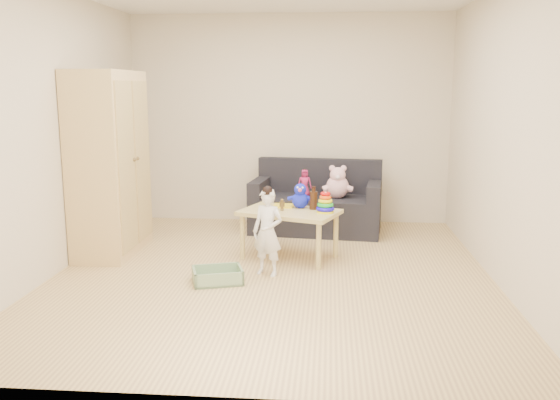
# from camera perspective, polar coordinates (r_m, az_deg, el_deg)

# --- Properties ---
(room) EXTENTS (4.50, 4.50, 4.50)m
(room) POSITION_cam_1_polar(r_m,az_deg,el_deg) (5.30, -0.77, 6.42)
(room) COLOR #D6B473
(room) RESTS_ON ground
(wardrobe) EXTENTS (0.52, 1.04, 1.87)m
(wardrobe) POSITION_cam_1_polar(r_m,az_deg,el_deg) (6.31, -16.10, 3.37)
(wardrobe) COLOR tan
(wardrobe) RESTS_ON ground
(sofa) EXTENTS (1.59, 0.92, 0.43)m
(sofa) POSITION_cam_1_polar(r_m,az_deg,el_deg) (7.09, 3.48, -1.36)
(sofa) COLOR black
(sofa) RESTS_ON ground
(play_table) EXTENTS (1.09, 0.88, 0.49)m
(play_table) POSITION_cam_1_polar(r_m,az_deg,el_deg) (5.97, 0.91, -3.33)
(play_table) COLOR #DBC678
(play_table) RESTS_ON ground
(storage_bin) EXTENTS (0.51, 0.44, 0.13)m
(storage_bin) POSITION_cam_1_polar(r_m,az_deg,el_deg) (5.32, -6.03, -7.23)
(storage_bin) COLOR gray
(storage_bin) RESTS_ON ground
(toddler) EXTENTS (0.34, 0.29, 0.79)m
(toddler) POSITION_cam_1_polar(r_m,az_deg,el_deg) (5.41, -1.20, -3.22)
(toddler) COLOR white
(toddler) RESTS_ON ground
(pink_bear) EXTENTS (0.33, 0.30, 0.32)m
(pink_bear) POSITION_cam_1_polar(r_m,az_deg,el_deg) (6.96, 5.56, 1.53)
(pink_bear) COLOR #FFBBC7
(pink_bear) RESTS_ON sofa
(doll) EXTENTS (0.17, 0.12, 0.32)m
(doll) POSITION_cam_1_polar(r_m,az_deg,el_deg) (6.98, 2.38, 1.59)
(doll) COLOR #BB235F
(doll) RESTS_ON sofa
(ring_stacker) EXTENTS (0.18, 0.18, 0.21)m
(ring_stacker) POSITION_cam_1_polar(r_m,az_deg,el_deg) (5.82, 4.38, -0.42)
(ring_stacker) COLOR #FFF60D
(ring_stacker) RESTS_ON play_table
(brown_bottle) EXTENTS (0.08, 0.08, 0.24)m
(brown_bottle) POSITION_cam_1_polar(r_m,az_deg,el_deg) (5.96, 3.24, 0.04)
(brown_bottle) COLOR black
(brown_bottle) RESTS_ON play_table
(blue_plush) EXTENTS (0.27, 0.25, 0.26)m
(blue_plush) POSITION_cam_1_polar(r_m,az_deg,el_deg) (6.02, 1.97, 0.45)
(blue_plush) COLOR #1925E9
(blue_plush) RESTS_ON play_table
(wooden_figure) EXTENTS (0.05, 0.05, 0.12)m
(wooden_figure) POSITION_cam_1_polar(r_m,az_deg,el_deg) (5.89, 0.20, -0.46)
(wooden_figure) COLOR brown
(wooden_figure) RESTS_ON play_table
(yellow_book) EXTENTS (0.22, 0.22, 0.02)m
(yellow_book) POSITION_cam_1_polar(r_m,az_deg,el_deg) (6.11, 0.34, -0.56)
(yellow_book) COLOR yellow
(yellow_book) RESTS_ON play_table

